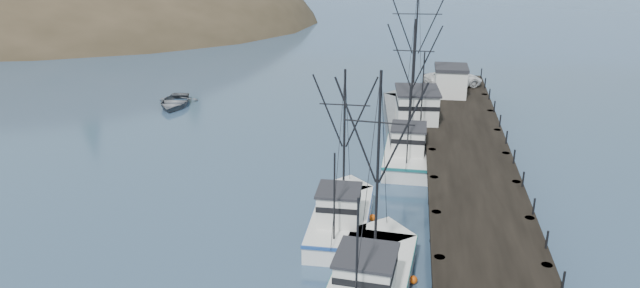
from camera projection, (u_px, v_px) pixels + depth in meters
The scene contains 10 objects.
ground at pixel (217, 284), 32.58m from camera, with size 400.00×400.00×0.00m, color navy.
pier at pixel (468, 155), 44.92m from camera, with size 6.00×44.00×2.00m.
moored_sailboats at pixel (89, 38), 91.57m from camera, with size 10.13×17.98×6.35m.
trawler_near at pixel (371, 280), 31.42m from camera, with size 4.81×11.74×11.77m.
trawler_mid at pixel (341, 217), 37.88m from camera, with size 3.46×10.00×10.13m.
trawler_far at pixel (408, 150), 48.26m from camera, with size 3.73×10.75×11.09m.
work_vessel at pixel (413, 120), 53.65m from camera, with size 5.82×15.81×13.15m.
pier_shed at pixel (451, 81), 57.46m from camera, with size 3.00×3.20×2.80m.
pickup_truck at pixel (453, 78), 60.70m from camera, with size 2.60×5.63×1.56m, color white.
motorboat at pixel (175, 106), 61.57m from camera, with size 4.01×5.61×1.16m, color #5A5E64.
Camera 1 is at (9.30, -26.78, 18.46)m, focal length 35.00 mm.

